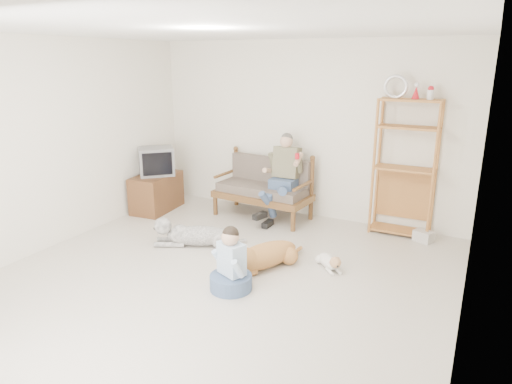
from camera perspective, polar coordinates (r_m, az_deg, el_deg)
The scene contains 16 objects.
floor at distance 5.19m, azimuth -5.51°, elevation -11.50°, with size 5.50×5.50×0.00m, color silver.
ceiling at distance 4.60m, azimuth -6.47°, elevation 19.75°, with size 5.50×5.50×0.00m, color white.
wall_back at distance 7.14m, azimuth 6.16°, elevation 7.65°, with size 5.00×5.00×0.00m, color silver.
wall_left at distance 6.41m, azimuth -25.20°, elevation 5.19°, with size 5.50×5.50×0.00m, color silver.
wall_right at distance 4.00m, azimuth 25.82°, elevation -0.85°, with size 5.50×5.50×0.00m, color silver.
loveseat at distance 7.17m, azimuth 1.05°, elevation 0.70°, with size 1.55×0.82×0.95m.
man at distance 6.83m, azimuth 2.94°, elevation 1.08°, with size 0.51×0.73×1.19m.
etagere at distance 6.63m, azimuth 18.09°, elevation 2.99°, with size 0.85×0.37×2.22m.
book_stack at distance 6.69m, azimuth 20.19°, elevation -5.19°, with size 0.24×0.17×0.15m, color white.
tv_stand at distance 7.69m, azimuth -12.34°, elevation -0.03°, with size 0.58×0.94×0.60m.
crt_tv at distance 7.55m, azimuth -12.35°, elevation 3.78°, with size 0.69×0.68×0.45m.
wall_outlet at distance 7.87m, azimuth -2.63°, elevation 0.72°, with size 0.12×0.02×0.08m, color white.
golden_retriever at distance 5.45m, azimuth 0.21°, elevation -8.05°, with size 0.71×1.28×0.42m.
shaggy_dog at distance 6.20m, azimuth -8.07°, elevation -5.25°, with size 1.18×0.68×0.38m.
terrier at distance 5.57m, azimuth 9.26°, elevation -8.61°, with size 0.43×0.44×0.21m.
child at distance 4.98m, azimuth -3.15°, elevation -9.34°, with size 0.46×0.46×0.73m.
Camera 1 is at (2.51, -3.85, 2.42)m, focal length 32.00 mm.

